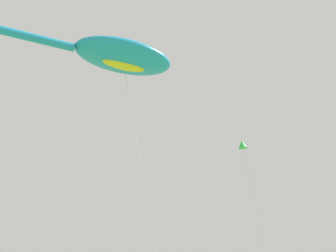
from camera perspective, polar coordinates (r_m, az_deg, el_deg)
The scene contains 2 objects.
big_show_kite at distance 18.90m, azimuth -8.68°, elevation 11.49°, with size 13.84×5.52×12.27m.
small_kite_box_yellow at distance 26.94m, azimuth 12.25°, elevation -3.06°, with size 0.94×2.27×9.95m.
Camera 1 is at (-6.20, -0.47, 1.70)m, focal length 36.75 mm.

